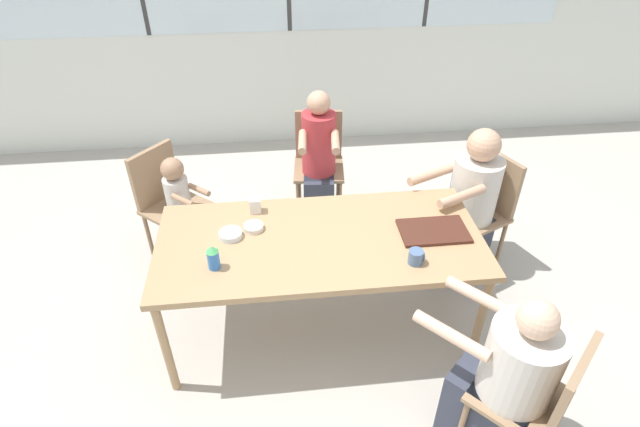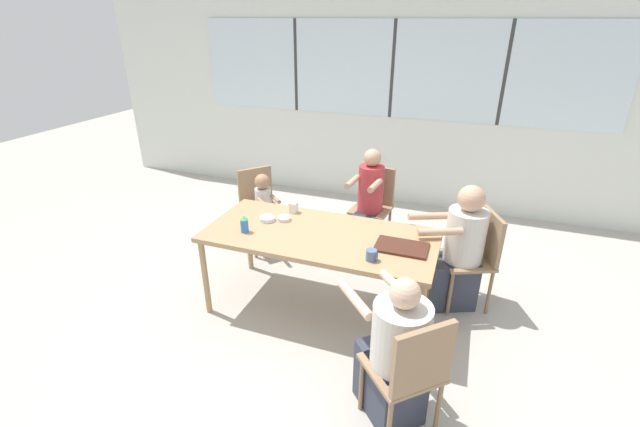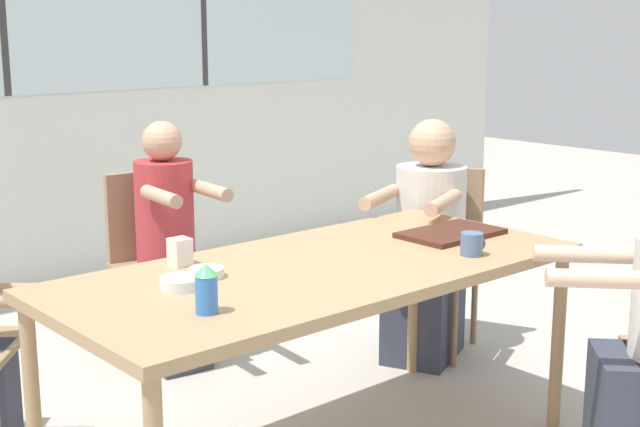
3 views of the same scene
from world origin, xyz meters
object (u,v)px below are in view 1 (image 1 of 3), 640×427
object	(u,v)px
chair_for_man_blue_shirt	(484,202)
chair_for_toddler	(166,195)
bowl_white_shallow	(231,234)
milk_carton_small	(255,205)
coffee_mug	(416,257)
sippy_cup	(213,257)
chair_for_woman_green_shirt	(319,155)
person_man_teal_shirt	(503,384)
person_woman_green_shirt	(319,166)
chair_for_man_teal_shirt	(542,397)
person_toddler	(183,214)
person_man_blue_shirt	(466,211)
bowl_cereal	(254,227)

from	to	relation	value
chair_for_man_blue_shirt	chair_for_toddler	world-z (taller)	same
chair_for_toddler	chair_for_man_blue_shirt	bearing A→B (deg)	122.16
bowl_white_shallow	milk_carton_small	bearing A→B (deg)	58.30
coffee_mug	milk_carton_small	world-z (taller)	milk_carton_small
chair_for_man_blue_shirt	sippy_cup	world-z (taller)	sippy_cup
coffee_mug	chair_for_woman_green_shirt	bearing A→B (deg)	102.50
chair_for_woman_green_shirt	sippy_cup	xyz separation A→B (m)	(-0.73, -1.53, 0.29)
chair_for_woman_green_shirt	sippy_cup	world-z (taller)	sippy_cup
sippy_cup	chair_for_toddler	bearing A→B (deg)	112.49
person_man_teal_shirt	milk_carton_small	bearing A→B (deg)	92.07
chair_for_woman_green_shirt	milk_carton_small	xyz separation A→B (m)	(-0.50, -1.04, 0.26)
person_woman_green_shirt	sippy_cup	world-z (taller)	person_woman_green_shirt
chair_for_man_teal_shirt	person_toddler	world-z (taller)	chair_for_man_teal_shirt
chair_for_man_teal_shirt	person_woman_green_shirt	bearing A→B (deg)	67.33
chair_for_man_blue_shirt	chair_for_man_teal_shirt	world-z (taller)	same
person_woman_green_shirt	person_man_teal_shirt	xyz separation A→B (m)	(0.68, -2.05, -0.06)
chair_for_woman_green_shirt	bowl_white_shallow	world-z (taller)	chair_for_woman_green_shirt
chair_for_man_blue_shirt	person_toddler	distance (m)	2.17
person_woman_green_shirt	person_man_teal_shirt	distance (m)	2.16
person_toddler	bowl_white_shallow	world-z (taller)	person_toddler
chair_for_toddler	sippy_cup	distance (m)	1.19
chair_for_toddler	person_woman_green_shirt	bearing A→B (deg)	145.44
chair_for_man_teal_shirt	person_man_blue_shirt	xyz separation A→B (m)	(0.16, 1.47, -0.02)
sippy_cup	person_woman_green_shirt	bearing A→B (deg)	62.55
chair_for_toddler	person_man_blue_shirt	size ratio (longest dim) A/B	0.78
person_man_teal_shirt	person_toddler	world-z (taller)	person_man_teal_shirt
person_man_blue_shirt	person_toddler	world-z (taller)	person_man_blue_shirt
coffee_mug	sippy_cup	distance (m)	1.09
chair_for_toddler	person_woman_green_shirt	distance (m)	1.19
person_man_teal_shirt	coffee_mug	xyz separation A→B (m)	(-0.31, 0.60, 0.32)
chair_for_toddler	milk_carton_small	bearing A→B (deg)	89.74
person_woman_green_shirt	sippy_cup	xyz separation A→B (m)	(-0.71, -1.37, 0.30)
person_woman_green_shirt	sippy_cup	distance (m)	1.57
chair_for_woman_green_shirt	chair_for_man_blue_shirt	bearing A→B (deg)	149.82
chair_for_toddler	bowl_cereal	world-z (taller)	chair_for_toddler
chair_for_toddler	chair_for_man_teal_shirt	bearing A→B (deg)	86.65
chair_for_man_teal_shirt	sippy_cup	bearing A→B (deg)	108.96
person_woman_green_shirt	person_man_teal_shirt	world-z (taller)	person_woman_green_shirt
chair_for_man_teal_shirt	milk_carton_small	xyz separation A→B (m)	(-1.29, 1.30, 0.26)
person_man_blue_shirt	milk_carton_small	distance (m)	1.49
person_man_teal_shirt	bowl_white_shallow	bearing A→B (deg)	101.67
sippy_cup	bowl_white_shallow	bearing A→B (deg)	73.18
bowl_white_shallow	chair_for_man_teal_shirt	bearing A→B (deg)	-36.63
coffee_mug	bowl_cereal	distance (m)	0.96
person_woman_green_shirt	coffee_mug	size ratio (longest dim) A/B	13.11
chair_for_woman_green_shirt	chair_for_man_blue_shirt	size ratio (longest dim) A/B	1.00
chair_for_woman_green_shirt	chair_for_man_blue_shirt	distance (m)	1.36
person_woman_green_shirt	bowl_white_shallow	xyz separation A→B (m)	(-0.63, -1.11, 0.24)
milk_carton_small	bowl_cereal	world-z (taller)	milk_carton_small
person_man_blue_shirt	bowl_cereal	size ratio (longest dim) A/B	9.62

